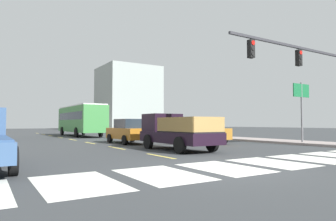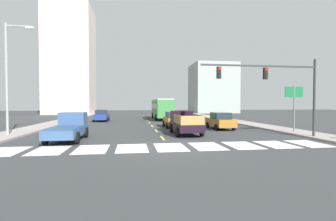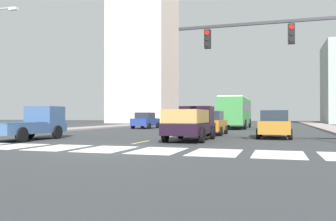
# 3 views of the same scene
# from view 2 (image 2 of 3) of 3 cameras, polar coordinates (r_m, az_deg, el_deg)

# --- Properties ---
(ground_plane) EXTENTS (160.00, 160.00, 0.00)m
(ground_plane) POSITION_cam_2_polar(r_m,az_deg,el_deg) (15.04, 0.56, -8.50)
(ground_plane) COLOR #34373A
(sidewalk_right) EXTENTS (2.86, 110.00, 0.15)m
(sidewalk_right) POSITION_cam_2_polar(r_m,az_deg,el_deg) (35.82, 15.78, -2.52)
(sidewalk_right) COLOR gray
(sidewalk_right) RESTS_ON ground
(sidewalk_left) EXTENTS (2.86, 110.00, 0.15)m
(sidewalk_left) POSITION_cam_2_polar(r_m,az_deg,el_deg) (34.23, -25.30, -2.81)
(sidewalk_left) COLOR gray
(sidewalk_left) RESTS_ON ground
(crosswalk_stripe_0) EXTENTS (1.83, 2.93, 0.01)m
(crosswalk_stripe_0) POSITION_cam_2_polar(r_m,az_deg,el_deg) (16.41, -33.53, -7.91)
(crosswalk_stripe_0) COLOR silver
(crosswalk_stripe_0) RESTS_ON ground
(crosswalk_stripe_1) EXTENTS (1.83, 2.93, 0.01)m
(crosswalk_stripe_1) POSITION_cam_2_polar(r_m,az_deg,el_deg) (15.57, -25.75, -8.30)
(crosswalk_stripe_1) COLOR silver
(crosswalk_stripe_1) RESTS_ON ground
(crosswalk_stripe_2) EXTENTS (1.83, 2.93, 0.01)m
(crosswalk_stripe_2) POSITION_cam_2_polar(r_m,az_deg,el_deg) (15.05, -17.26, -8.55)
(crosswalk_stripe_2) COLOR silver
(crosswalk_stripe_2) RESTS_ON ground
(crosswalk_stripe_3) EXTENTS (1.83, 2.93, 0.01)m
(crosswalk_stripe_3) POSITION_cam_2_polar(r_m,az_deg,el_deg) (14.86, -8.35, -8.62)
(crosswalk_stripe_3) COLOR silver
(crosswalk_stripe_3) RESTS_ON ground
(crosswalk_stripe_4) EXTENTS (1.83, 2.93, 0.01)m
(crosswalk_stripe_4) POSITION_cam_2_polar(r_m,az_deg,el_deg) (15.03, 0.56, -8.48)
(crosswalk_stripe_4) COLOR silver
(crosswalk_stripe_4) RESTS_ON ground
(crosswalk_stripe_5) EXTENTS (1.83, 2.93, 0.01)m
(crosswalk_stripe_5) POSITION_cam_2_polar(r_m,az_deg,el_deg) (15.55, 9.07, -8.16)
(crosswalk_stripe_5) COLOR silver
(crosswalk_stripe_5) RESTS_ON ground
(crosswalk_stripe_6) EXTENTS (1.83, 2.93, 0.01)m
(crosswalk_stripe_6) POSITION_cam_2_polar(r_m,az_deg,el_deg) (16.38, 16.86, -7.71)
(crosswalk_stripe_6) COLOR silver
(crosswalk_stripe_6) RESTS_ON ground
(crosswalk_stripe_7) EXTENTS (1.83, 2.93, 0.01)m
(crosswalk_stripe_7) POSITION_cam_2_polar(r_m,az_deg,el_deg) (17.47, 23.77, -7.20)
(crosswalk_stripe_7) COLOR silver
(crosswalk_stripe_7) RESTS_ON ground
(crosswalk_stripe_8) EXTENTS (1.83, 2.93, 0.01)m
(crosswalk_stripe_8) POSITION_cam_2_polar(r_m,az_deg,el_deg) (18.78, 29.78, -6.66)
(crosswalk_stripe_8) COLOR silver
(crosswalk_stripe_8) RESTS_ON ground
(lane_dash_0) EXTENTS (0.16, 2.40, 0.01)m
(lane_dash_0) POSITION_cam_2_polar(r_m,az_deg,el_deg) (18.95, -1.30, -6.37)
(lane_dash_0) COLOR #E2CA4D
(lane_dash_0) RESTS_ON ground
(lane_dash_1) EXTENTS (0.16, 2.40, 0.01)m
(lane_dash_1) POSITION_cam_2_polar(r_m,az_deg,el_deg) (23.88, -2.76, -4.70)
(lane_dash_1) COLOR #E2CA4D
(lane_dash_1) RESTS_ON ground
(lane_dash_2) EXTENTS (0.16, 2.40, 0.01)m
(lane_dash_2) POSITION_cam_2_polar(r_m,az_deg,el_deg) (28.84, -3.72, -3.60)
(lane_dash_2) COLOR #E2CA4D
(lane_dash_2) RESTS_ON ground
(lane_dash_3) EXTENTS (0.16, 2.40, 0.01)m
(lane_dash_3) POSITION_cam_2_polar(r_m,az_deg,el_deg) (33.80, -4.39, -2.83)
(lane_dash_3) COLOR #E2CA4D
(lane_dash_3) RESTS_ON ground
(lane_dash_4) EXTENTS (0.16, 2.40, 0.01)m
(lane_dash_4) POSITION_cam_2_polar(r_m,az_deg,el_deg) (38.78, -4.89, -2.25)
(lane_dash_4) COLOR #E2CA4D
(lane_dash_4) RESTS_ON ground
(lane_dash_5) EXTENTS (0.16, 2.40, 0.01)m
(lane_dash_5) POSITION_cam_2_polar(r_m,az_deg,el_deg) (43.76, -5.27, -1.80)
(lane_dash_5) COLOR #E2CA4D
(lane_dash_5) RESTS_ON ground
(lane_dash_6) EXTENTS (0.16, 2.40, 0.01)m
(lane_dash_6) POSITION_cam_2_polar(r_m,az_deg,el_deg) (48.75, -5.58, -1.45)
(lane_dash_6) COLOR #E2CA4D
(lane_dash_6) RESTS_ON ground
(lane_dash_7) EXTENTS (0.16, 2.40, 0.01)m
(lane_dash_7) POSITION_cam_2_polar(r_m,az_deg,el_deg) (53.74, -5.83, -1.16)
(lane_dash_7) COLOR #E2CA4D
(lane_dash_7) RESTS_ON ground
(pickup_stakebed) EXTENTS (2.18, 5.20, 1.96)m
(pickup_stakebed) POSITION_cam_2_polar(r_m,az_deg,el_deg) (21.50, 3.84, -2.91)
(pickup_stakebed) COLOR black
(pickup_stakebed) RESTS_ON ground
(pickup_dark) EXTENTS (2.18, 5.20, 1.96)m
(pickup_dark) POSITION_cam_2_polar(r_m,az_deg,el_deg) (19.26, -21.88, -3.61)
(pickup_dark) COLOR #345179
(pickup_dark) RESTS_ON ground
(city_bus) EXTENTS (2.72, 10.80, 3.32)m
(city_bus) POSITION_cam_2_polar(r_m,az_deg,el_deg) (40.63, -1.46, 0.69)
(city_bus) COLOR #377E3B
(city_bus) RESTS_ON ground
(sedan_near_left) EXTENTS (2.02, 4.40, 1.72)m
(sedan_near_left) POSITION_cam_2_polar(r_m,az_deg,el_deg) (27.28, 1.28, -2.10)
(sedan_near_left) COLOR #AD681D
(sedan_near_left) RESTS_ON ground
(sedan_mid) EXTENTS (2.02, 4.40, 1.72)m
(sedan_mid) POSITION_cam_2_polar(r_m,az_deg,el_deg) (25.87, 12.03, -2.34)
(sedan_mid) COLOR #9E6823
(sedan_mid) RESTS_ON ground
(sedan_far) EXTENTS (2.02, 4.40, 1.72)m
(sedan_far) POSITION_cam_2_polar(r_m,az_deg,el_deg) (37.56, -15.14, -1.12)
(sedan_far) COLOR navy
(sedan_far) RESTS_ON ground
(traffic_signal_gantry) EXTENTS (9.03, 0.27, 6.00)m
(traffic_signal_gantry) POSITION_cam_2_polar(r_m,az_deg,el_deg) (20.19, 24.43, 5.92)
(traffic_signal_gantry) COLOR #2D2D33
(traffic_signal_gantry) RESTS_ON ground
(direction_sign_green) EXTENTS (1.70, 0.12, 4.20)m
(direction_sign_green) POSITION_cam_2_polar(r_m,az_deg,el_deg) (24.23, 27.18, 2.39)
(direction_sign_green) COLOR slate
(direction_sign_green) RESTS_ON ground
(streetlight_left) EXTENTS (2.20, 0.28, 9.00)m
(streetlight_left) POSITION_cam_2_polar(r_m,az_deg,el_deg) (23.45, -32.98, 7.07)
(streetlight_left) COLOR gray
(streetlight_left) RESTS_ON ground
(tower_tall_centre) EXTENTS (10.82, 11.59, 26.57)m
(tower_tall_centre) POSITION_cam_2_polar(r_m,az_deg,el_deg) (67.66, -21.66, 10.60)
(tower_tall_centre) COLOR beige
(tower_tall_centre) RESTS_ON ground
(block_mid_left) EXTENTS (11.67, 11.41, 13.72)m
(block_mid_left) POSITION_cam_2_polar(r_m,az_deg,el_deg) (71.45, 10.27, 5.03)
(block_mid_left) COLOR #909B95
(block_mid_left) RESTS_ON ground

